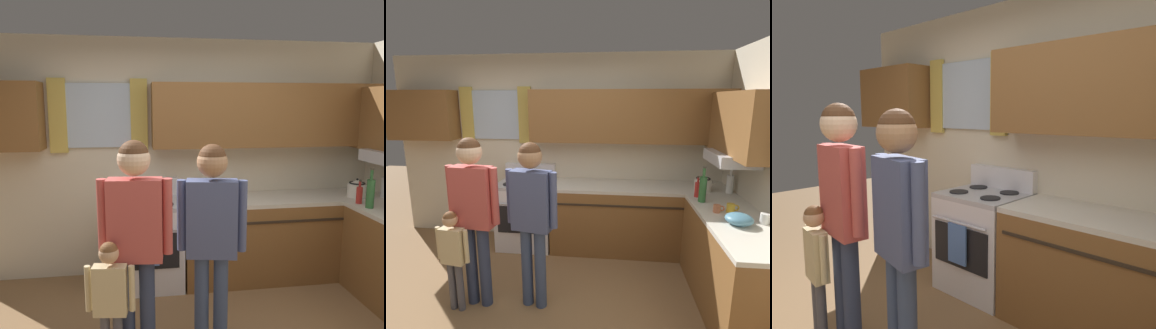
# 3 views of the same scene
# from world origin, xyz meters

# --- Properties ---
(ground_plane) EXTENTS (12.00, 12.00, 0.00)m
(ground_plane) POSITION_xyz_m (0.00, 0.00, 0.00)
(ground_plane) COLOR olive
(back_wall_unit) EXTENTS (4.60, 0.42, 2.60)m
(back_wall_unit) POSITION_xyz_m (0.09, 1.82, 1.49)
(back_wall_unit) COLOR beige
(back_wall_unit) RESTS_ON ground
(kitchen_counter_run) EXTENTS (2.27, 2.13, 0.90)m
(kitchen_counter_run) POSITION_xyz_m (1.50, 1.11, 0.45)
(kitchen_counter_run) COLOR brown
(kitchen_counter_run) RESTS_ON ground
(stove_oven) EXTENTS (0.72, 0.67, 1.10)m
(stove_oven) POSITION_xyz_m (-0.35, 1.54, 0.47)
(stove_oven) COLOR silver
(stove_oven) RESTS_ON ground
(bottle_wine_green) EXTENTS (0.08, 0.08, 0.39)m
(bottle_wine_green) POSITION_xyz_m (1.80, 0.98, 1.05)
(bottle_wine_green) COLOR #2D6633
(bottle_wine_green) RESTS_ON kitchen_counter_run
(bottle_milk_white) EXTENTS (0.08, 0.08, 0.31)m
(bottle_milk_white) POSITION_xyz_m (2.22, 1.34, 1.02)
(bottle_milk_white) COLOR white
(bottle_milk_white) RESTS_ON kitchen_counter_run
(bottle_sauce_red) EXTENTS (0.06, 0.06, 0.25)m
(bottle_sauce_red) POSITION_xyz_m (1.79, 1.15, 0.99)
(bottle_sauce_red) COLOR red
(bottle_sauce_red) RESTS_ON kitchen_counter_run
(cup_terracotta) EXTENTS (0.11, 0.07, 0.08)m
(cup_terracotta) POSITION_xyz_m (1.86, 0.67, 0.94)
(cup_terracotta) COLOR #B76642
(cup_terracotta) RESTS_ON kitchen_counter_run
(mug_mustard_yellow) EXTENTS (0.12, 0.08, 0.09)m
(mug_mustard_yellow) POSITION_xyz_m (2.00, 0.69, 0.95)
(mug_mustard_yellow) COLOR gold
(mug_mustard_yellow) RESTS_ON kitchen_counter_run
(mug_ceramic_white) EXTENTS (0.13, 0.08, 0.09)m
(mug_ceramic_white) POSITION_xyz_m (2.20, 0.43, 0.95)
(mug_ceramic_white) COLOR white
(mug_ceramic_white) RESTS_ON kitchen_counter_run
(stovetop_kettle) EXTENTS (0.27, 0.20, 0.21)m
(stovetop_kettle) POSITION_xyz_m (1.93, 1.41, 1.00)
(stovetop_kettle) COLOR silver
(stovetop_kettle) RESTS_ON kitchen_counter_run
(mixing_bowl) EXTENTS (0.24, 0.24, 0.10)m
(mixing_bowl) POSITION_xyz_m (1.95, 0.39, 0.95)
(mixing_bowl) COLOR teal
(mixing_bowl) RESTS_ON kitchen_counter_run
(adult_holding_child) EXTENTS (0.51, 0.23, 1.67)m
(adult_holding_child) POSITION_xyz_m (-0.47, 0.25, 1.05)
(adult_holding_child) COLOR #2D3856
(adult_holding_child) RESTS_ON ground
(adult_in_plaid) EXTENTS (0.50, 0.22, 1.63)m
(adult_in_plaid) POSITION_xyz_m (0.08, 0.29, 1.02)
(adult_in_plaid) COLOR #38476B
(adult_in_plaid) RESTS_ON ground
(small_child) EXTENTS (0.33, 0.13, 1.00)m
(small_child) POSITION_xyz_m (-0.65, 0.14, 0.63)
(small_child) COLOR #4C4C56
(small_child) RESTS_ON ground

